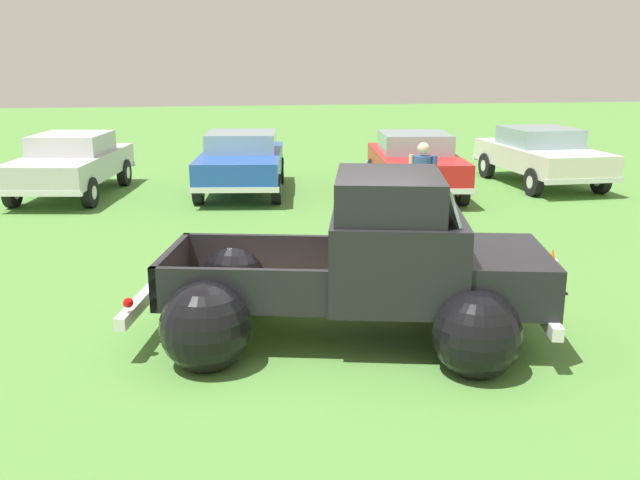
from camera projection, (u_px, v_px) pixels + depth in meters
The scene contains 9 objects.
ground_plane at pixel (338, 336), 8.30m from camera, with size 80.00×80.00×0.00m, color #548C3D.
vintage_pickup_truck at pixel (373, 275), 8.08m from camera, with size 4.92×3.50×1.96m.
show_car_0 at pixel (71, 162), 16.47m from camera, with size 2.52×4.48×1.43m.
show_car_1 at pixel (242, 160), 16.81m from camera, with size 2.41×4.38×1.43m.
show_car_2 at pixel (415, 161), 16.64m from camera, with size 2.32×4.33×1.43m.
show_car_3 at pixel (541, 154), 17.83m from camera, with size 2.05×4.22×1.43m.
spectator_0 at pixel (422, 181), 12.98m from camera, with size 0.50×0.47×1.66m.
lane_cone_0 at pixel (551, 270), 9.78m from camera, with size 0.36×0.36×0.63m.
lane_cone_1 at pixel (178, 265), 10.00m from camera, with size 0.36×0.36×0.63m.
Camera 1 is at (-1.41, -7.62, 3.17)m, focal length 39.86 mm.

